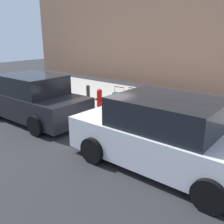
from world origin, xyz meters
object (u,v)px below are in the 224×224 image
Objects in this scene: suitcase_maroon_2 at (165,114)px; fire_hydrant at (99,98)px; suitcase_navy_1 at (181,119)px; suitcase_black_4 at (141,111)px; suitcase_teal_6 at (119,103)px; suitcase_red_5 at (132,105)px; parked_car_white_0 at (165,135)px; parked_car_charcoal_1 at (33,99)px; suitcase_olive_0 at (196,120)px; bollard_post at (88,96)px; suitcase_silver_3 at (151,112)px.

suitcase_maroon_2 reaches higher than fire_hydrant.
suitcase_navy_1 is 0.54m from suitcase_maroon_2.
suitcase_teal_6 is (0.93, 0.04, 0.13)m from suitcase_black_4.
suitcase_red_5 is at bearing -8.30° from suitcase_black_4.
suitcase_teal_6 is at bearing -35.35° from parked_car_white_0.
suitcase_maroon_2 is at bearing -152.29° from parked_car_charcoal_1.
suitcase_olive_0 is 3.93m from fire_hydrant.
suitcase_navy_1 is 0.88× the size of suitcase_maroon_2.
suitcase_olive_0 is 5.53m from parked_car_charcoal_1.
bollard_post is (1.47, 0.11, 0.06)m from suitcase_teal_6.
suitcase_olive_0 is 0.53m from suitcase_navy_1.
suitcase_teal_6 reaches higher than suitcase_silver_3.
bollard_post is at bearing 6.27° from suitcase_red_5.
parked_car_white_0 is at bearing -180.00° from parked_car_charcoal_1.
suitcase_silver_3 is at bearing 171.68° from suitcase_red_5.
parked_car_white_0 is (-4.51, 2.04, 0.19)m from bollard_post.
suitcase_silver_3 is at bearing -52.11° from parked_car_white_0.
parked_car_charcoal_1 is (2.17, 2.15, 0.23)m from suitcase_teal_6.
parked_car_white_0 is (-2.55, 2.26, 0.24)m from suitcase_red_5.
suitcase_red_5 is 1.49m from fire_hydrant.
suitcase_silver_3 is 0.20× the size of parked_car_white_0.
suitcase_black_4 is at bearing -8.33° from suitcase_silver_3.
suitcase_maroon_2 is 0.96× the size of suitcase_teal_6.
parked_car_white_0 reaches higher than suitcase_teal_6.
suitcase_teal_6 is (1.38, -0.03, 0.06)m from suitcase_silver_3.
suitcase_olive_0 is 1.55m from suitcase_silver_3.
suitcase_black_4 is 0.47m from suitcase_red_5.
suitcase_silver_3 is 1.23× the size of suitcase_black_4.
parked_car_white_0 is (-2.10, 2.19, 0.37)m from suitcase_black_4.
suitcase_navy_1 is 1.16× the size of suitcase_black_4.
parked_car_charcoal_1 reaches higher than fire_hydrant.
fire_hydrant is (1.94, 0.00, 0.16)m from suitcase_black_4.
suitcase_black_4 is (0.45, -0.07, -0.07)m from suitcase_silver_3.
suitcase_navy_1 is at bearing -177.33° from bollard_post.
parked_car_charcoal_1 is at bearing 44.82° from suitcase_teal_6.
suitcase_silver_3 is 1.38m from suitcase_teal_6.
suitcase_navy_1 is 3.89m from bollard_post.
suitcase_maroon_2 is 1.24× the size of fire_hydrant.
suitcase_olive_0 is at bearing -87.09° from parked_car_white_0.
bollard_post is at bearing 1.07° from suitcase_olive_0.
bollard_post is (3.36, 0.09, 0.06)m from suitcase_maroon_2.
suitcase_olive_0 is at bearing 176.88° from suitcase_red_5.
suitcase_navy_1 is at bearing -74.36° from parked_car_white_0.
suitcase_red_5 reaches higher than suitcase_black_4.
suitcase_olive_0 is 1.01× the size of suitcase_maroon_2.
suitcase_red_5 is at bearing -5.05° from suitcase_maroon_2.
suitcase_navy_1 is 5.10m from parked_car_charcoal_1.
suitcase_olive_0 is 0.23× the size of parked_car_charcoal_1.
suitcase_olive_0 is at bearing 179.49° from suitcase_maroon_2.
suitcase_olive_0 is 1.32× the size of suitcase_black_4.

